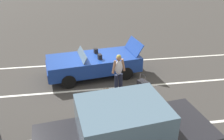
{
  "coord_description": "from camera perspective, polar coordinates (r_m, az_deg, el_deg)",
  "views": [
    {
      "loc": [
        0.62,
        9.49,
        4.88
      ],
      "look_at": [
        -0.67,
        1.11,
        0.75
      ],
      "focal_mm": 36.61,
      "sensor_mm": 36.0,
      "label": 1
    }
  ],
  "objects": [
    {
      "name": "parked_sedan_far",
      "position": [
        5.97,
        3.13,
        -16.0
      ],
      "size": [
        4.69,
        2.36,
        1.82
      ],
      "rotation": [
        0.0,
        0.0,
        3.27
      ],
      "color": "black",
      "rests_on": "ground_plane"
    },
    {
      "name": "traveler_person",
      "position": [
        8.87,
        1.66,
        -0.48
      ],
      "size": [
        0.6,
        0.31,
        1.65
      ],
      "rotation": [
        0.0,
        0.0,
        -1.23
      ],
      "color": "#1E2338",
      "rests_on": "ground_plane"
    },
    {
      "name": "suitcase_medium_bright",
      "position": [
        8.14,
        6.34,
        -8.35
      ],
      "size": [
        0.47,
        0.42,
        0.84
      ],
      "rotation": [
        0.0,
        0.0,
        0.98
      ],
      "color": "red",
      "rests_on": "ground_plane"
    },
    {
      "name": "convertible_car",
      "position": [
        10.4,
        -5.66,
        1.48
      ],
      "size": [
        4.41,
        2.35,
        1.5
      ],
      "rotation": [
        0.0,
        0.0,
        0.15
      ],
      "color": "navy",
      "rests_on": "ground_plane"
    },
    {
      "name": "lot_line_far",
      "position": [
        7.36,
        -1.78,
        -15.6
      ],
      "size": [
        18.0,
        0.12,
        0.01
      ],
      "primitive_type": "cube",
      "color": "silver",
      "rests_on": "ground_plane"
    },
    {
      "name": "ground_plane",
      "position": [
        10.69,
        -4.48,
        -1.28
      ],
      "size": [
        80.0,
        80.0,
        0.0
      ],
      "primitive_type": "plane",
      "color": "#383533"
    },
    {
      "name": "lot_line_mid",
      "position": [
        9.54,
        -3.82,
        -4.87
      ],
      "size": [
        18.0,
        0.12,
        0.01
      ],
      "primitive_type": "cube",
      "color": "silver",
      "rests_on": "ground_plane"
    },
    {
      "name": "suitcase_small_carryon",
      "position": [
        8.62,
        -1.15,
        -6.53
      ],
      "size": [
        0.25,
        0.37,
        0.5
      ],
      "rotation": [
        0.0,
        0.0,
        0.16
      ],
      "color": "#2D2319",
      "rests_on": "ground_plane"
    },
    {
      "name": "suitcase_large_black",
      "position": [
        8.85,
        7.82,
        -4.93
      ],
      "size": [
        0.47,
        0.55,
        1.06
      ],
      "rotation": [
        0.0,
        0.0,
        3.61
      ],
      "color": "black",
      "rests_on": "ground_plane"
    },
    {
      "name": "lot_line_near",
      "position": [
        11.93,
        -5.03,
        1.73
      ],
      "size": [
        18.0,
        0.12,
        0.01
      ],
      "primitive_type": "cube",
      "color": "silver",
      "rests_on": "ground_plane"
    }
  ]
}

